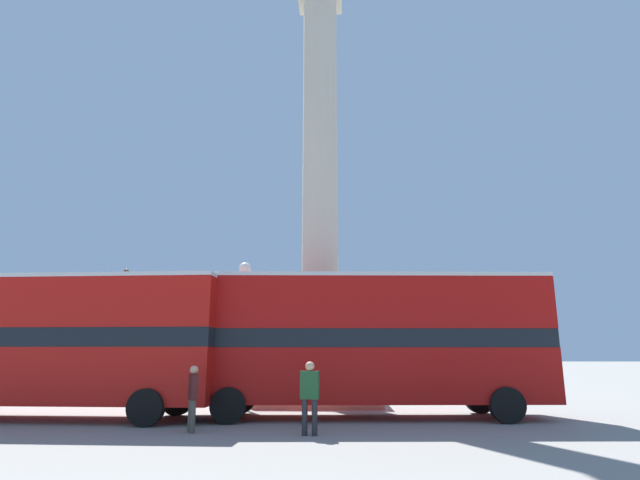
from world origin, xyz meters
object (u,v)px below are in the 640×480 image
Objects in this scene: equestrian_statue at (119,354)px; pedestrian_by_plinth at (193,395)px; bus_b at (47,339)px; pedestrian_near_lamp at (310,393)px; monument_column at (320,234)px; bus_a at (363,338)px; street_lamp at (243,317)px.

equestrian_statue is 3.90× the size of pedestrian_by_plinth.
bus_b is 8.78m from pedestrian_near_lamp.
monument_column reaches higher than pedestrian_by_plinth.
bus_b is at bearing -178.74° from bus_a.
monument_column is at bearing -49.18° from pedestrian_by_plinth.
street_lamp is (-4.32, 2.63, 0.87)m from bus_a.
pedestrian_near_lamp is at bearing -64.36° from street_lamp.
street_lamp reaches higher than pedestrian_by_plinth.
bus_a is 1.05× the size of bus_b.
monument_column is 12.82m from equestrian_statue.
monument_column is 1.87× the size of bus_b.
pedestrian_near_lamp is 3.01m from pedestrian_by_plinth.
street_lamp is at bearing 33.11° from bus_b.
street_lamp is at bearing -143.89° from monument_column.
bus_b is 10.87m from equestrian_statue.
street_lamp is at bearing -56.11° from pedestrian_near_lamp.
bus_b is at bearing -146.80° from monument_column.
bus_a is 5.13m from street_lamp.
street_lamp reaches higher than bus_b.
street_lamp is (5.42, 3.33, 0.91)m from bus_b.
monument_column reaches higher than bus_a.
monument_column is 6.67m from bus_a.
bus_a is 3.90m from pedestrian_near_lamp.
pedestrian_near_lamp is (10.64, -13.21, -0.91)m from equestrian_statue.
monument_column reaches higher than equestrian_statue.
monument_column is at bearing 36.11° from street_lamp.
pedestrian_by_plinth is at bearing -81.40° from equestrian_statue.
pedestrian_near_lamp reaches higher than pedestrian_by_plinth.
pedestrian_by_plinth is at bearing -110.86° from monument_column.
pedestrian_near_lamp is (0.07, -7.98, -5.93)m from monument_column.
bus_a is 9.76m from bus_b.
pedestrian_by_plinth is at bearing -21.87° from bus_b.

